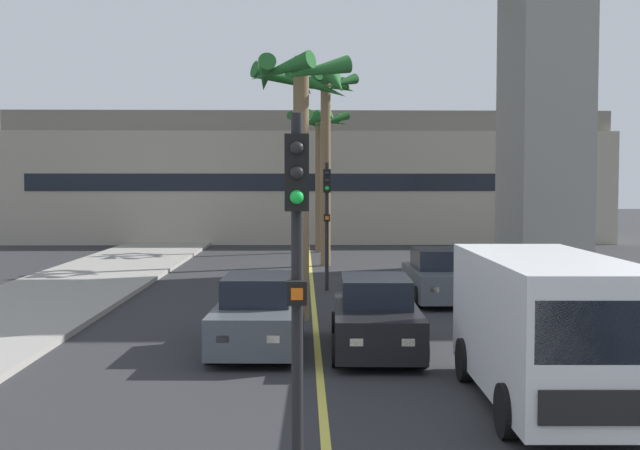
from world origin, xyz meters
The scene contains 11 objects.
lane_stripe_center centered at (0.00, 24.00, 0.00)m, with size 0.14×56.00×0.01m, color #DBCC4C.
pier_building_backdrop centered at (0.00, 48.82, 3.82)m, with size 35.92×8.04×7.76m.
car_queue_front centered at (-1.26, 16.48, 0.72)m, with size 1.93×4.15×1.56m.
car_queue_second centered at (3.74, 23.13, 0.72)m, with size 1.84×4.10×1.56m.
car_queue_third centered at (1.20, 16.14, 0.72)m, with size 1.95×4.16×1.56m.
delivery_van centered at (3.50, 12.14, 1.29)m, with size 2.24×5.29×2.36m.
traffic_light_median_near centered at (-0.36, 7.95, 2.71)m, with size 0.24×0.37×4.20m.
traffic_light_median_far centered at (0.47, 25.48, 2.71)m, with size 0.24×0.37×4.20m.
palm_tree_near_median centered at (0.65, 33.41, 6.42)m, with size 2.89×2.91×8.27m.
palm_tree_mid_median centered at (0.48, 40.10, 6.02)m, with size 3.30×3.36×7.30m.
palm_tree_far_median centered at (-0.37, 20.01, 5.29)m, with size 2.73×2.89×6.76m.
Camera 1 is at (-0.30, 0.17, 3.48)m, focal length 43.71 mm.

